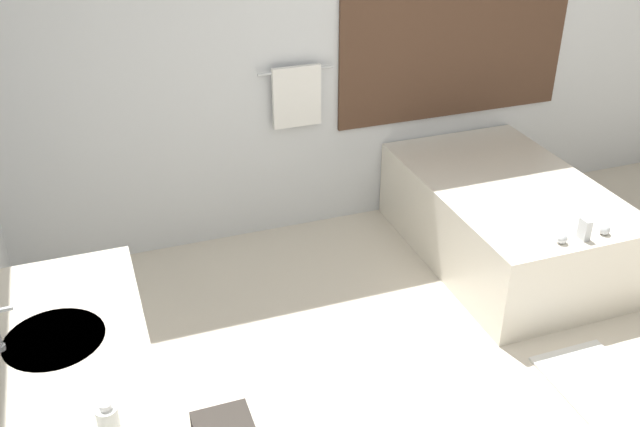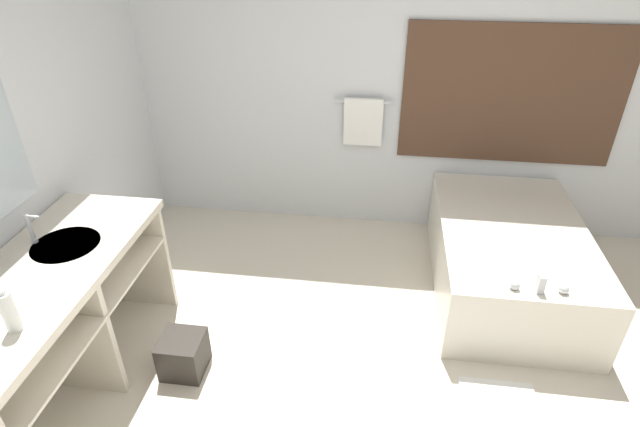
{
  "view_description": "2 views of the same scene",
  "coord_description": "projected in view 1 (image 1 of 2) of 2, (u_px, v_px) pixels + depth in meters",
  "views": [
    {
      "loc": [
        -1.62,
        -1.99,
        2.59
      ],
      "look_at": [
        -0.59,
        0.9,
        0.84
      ],
      "focal_mm": 40.0,
      "sensor_mm": 36.0,
      "label": 1
    },
    {
      "loc": [
        -0.13,
        -1.8,
        2.47
      ],
      "look_at": [
        -0.51,
        0.98,
        0.77
      ],
      "focal_mm": 28.0,
      "sensor_mm": 36.0,
      "label": 2
    }
  ],
  "objects": [
    {
      "name": "wall_back_with_blinds",
      "position": [
        341.0,
        32.0,
        4.55
      ],
      "size": [
        7.4,
        0.13,
        2.7
      ],
      "color": "silver",
      "rests_on": "ground_plane"
    },
    {
      "name": "vanity_counter",
      "position": [
        69.0,
        425.0,
        2.58
      ],
      "size": [
        0.67,
        1.61,
        0.88
      ],
      "color": "beige",
      "rests_on": "ground_plane"
    },
    {
      "name": "bathtub",
      "position": [
        505.0,
        216.0,
        4.61
      ],
      "size": [
        1.03,
        1.64,
        0.66
      ],
      "color": "silver",
      "rests_on": "ground_plane"
    },
    {
      "name": "bath_mat",
      "position": [
        601.0,
        387.0,
        3.65
      ],
      "size": [
        0.44,
        0.63,
        0.02
      ],
      "color": "white",
      "rests_on": "ground_plane"
    }
  ]
}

